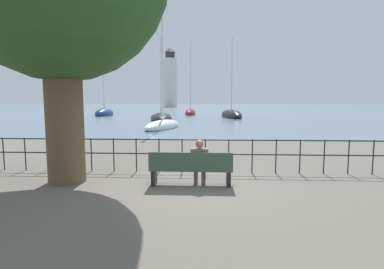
{
  "coord_description": "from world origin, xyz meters",
  "views": [
    {
      "loc": [
        0.45,
        -7.69,
        2.17
      ],
      "look_at": [
        0.0,
        0.5,
        1.29
      ],
      "focal_mm": 28.0,
      "sensor_mm": 36.0,
      "label": 1
    }
  ],
  "objects_px": {
    "sailboat_2": "(104,113)",
    "harbor_lighthouse": "(170,80)",
    "park_bench": "(191,169)",
    "sailboat_0": "(163,125)",
    "seated_person_left": "(199,160)",
    "sailboat_4": "(231,115)",
    "sailboat_1": "(161,118)",
    "sailboat_5": "(190,113)"
  },
  "relations": [
    {
      "from": "sailboat_1",
      "to": "harbor_lighthouse",
      "type": "xyz_separation_m",
      "value": [
        -12.05,
        103.91,
        12.38
      ]
    },
    {
      "from": "harbor_lighthouse",
      "to": "sailboat_5",
      "type": "bearing_deg",
      "value": -80.54
    },
    {
      "from": "sailboat_2",
      "to": "sailboat_4",
      "type": "height_order",
      "value": "sailboat_2"
    },
    {
      "from": "sailboat_2",
      "to": "seated_person_left",
      "type": "bearing_deg",
      "value": -67.16
    },
    {
      "from": "seated_person_left",
      "to": "sailboat_2",
      "type": "height_order",
      "value": "sailboat_2"
    },
    {
      "from": "sailboat_1",
      "to": "sailboat_5",
      "type": "xyz_separation_m",
      "value": [
        2.68,
        15.53,
        0.1
      ]
    },
    {
      "from": "park_bench",
      "to": "sailboat_0",
      "type": "distance_m",
      "value": 17.18
    },
    {
      "from": "sailboat_0",
      "to": "seated_person_left",
      "type": "bearing_deg",
      "value": -64.33
    },
    {
      "from": "seated_person_left",
      "to": "sailboat_1",
      "type": "xyz_separation_m",
      "value": [
        -5.58,
        28.84,
        -0.37
      ]
    },
    {
      "from": "harbor_lighthouse",
      "to": "sailboat_2",
      "type": "bearing_deg",
      "value": -89.36
    },
    {
      "from": "sailboat_0",
      "to": "sailboat_2",
      "type": "xyz_separation_m",
      "value": [
        -13.08,
        23.11,
        0.09
      ]
    },
    {
      "from": "sailboat_1",
      "to": "sailboat_5",
      "type": "height_order",
      "value": "sailboat_5"
    },
    {
      "from": "park_bench",
      "to": "sailboat_2",
      "type": "distance_m",
      "value": 43.19
    },
    {
      "from": "seated_person_left",
      "to": "sailboat_4",
      "type": "bearing_deg",
      "value": 84.36
    },
    {
      "from": "sailboat_2",
      "to": "sailboat_4",
      "type": "xyz_separation_m",
      "value": [
        20.08,
        -4.55,
        -0.04
      ]
    },
    {
      "from": "sailboat_0",
      "to": "harbor_lighthouse",
      "type": "bearing_deg",
      "value": 110.76
    },
    {
      "from": "sailboat_5",
      "to": "sailboat_2",
      "type": "bearing_deg",
      "value": -159.95
    },
    {
      "from": "park_bench",
      "to": "sailboat_5",
      "type": "bearing_deg",
      "value": 93.46
    },
    {
      "from": "sailboat_0",
      "to": "harbor_lighthouse",
      "type": "distance_m",
      "value": 117.48
    },
    {
      "from": "park_bench",
      "to": "harbor_lighthouse",
      "type": "distance_m",
      "value": 134.53
    },
    {
      "from": "sailboat_2",
      "to": "harbor_lighthouse",
      "type": "relative_size",
      "value": 0.48
    },
    {
      "from": "seated_person_left",
      "to": "sailboat_2",
      "type": "distance_m",
      "value": 43.2
    },
    {
      "from": "sailboat_1",
      "to": "sailboat_5",
      "type": "relative_size",
      "value": 0.8
    },
    {
      "from": "park_bench",
      "to": "sailboat_2",
      "type": "bearing_deg",
      "value": 112.28
    },
    {
      "from": "park_bench",
      "to": "sailboat_1",
      "type": "xyz_separation_m",
      "value": [
        -5.36,
        28.92,
        -0.15
      ]
    },
    {
      "from": "sailboat_0",
      "to": "sailboat_4",
      "type": "relative_size",
      "value": 0.98
    },
    {
      "from": "park_bench",
      "to": "seated_person_left",
      "type": "height_order",
      "value": "seated_person_left"
    },
    {
      "from": "sailboat_2",
      "to": "sailboat_0",
      "type": "bearing_deg",
      "value": -60.25
    },
    {
      "from": "park_bench",
      "to": "sailboat_2",
      "type": "xyz_separation_m",
      "value": [
        -16.37,
        39.97,
        -0.04
      ]
    },
    {
      "from": "sailboat_5",
      "to": "harbor_lighthouse",
      "type": "relative_size",
      "value": 0.48
    },
    {
      "from": "park_bench",
      "to": "sailboat_2",
      "type": "relative_size",
      "value": 0.16
    },
    {
      "from": "park_bench",
      "to": "harbor_lighthouse",
      "type": "bearing_deg",
      "value": 97.47
    },
    {
      "from": "park_bench",
      "to": "sailboat_4",
      "type": "height_order",
      "value": "sailboat_4"
    },
    {
      "from": "seated_person_left",
      "to": "harbor_lighthouse",
      "type": "height_order",
      "value": "harbor_lighthouse"
    },
    {
      "from": "seated_person_left",
      "to": "sailboat_0",
      "type": "bearing_deg",
      "value": 101.85
    },
    {
      "from": "park_bench",
      "to": "sailboat_0",
      "type": "height_order",
      "value": "sailboat_0"
    },
    {
      "from": "park_bench",
      "to": "sailboat_4",
      "type": "distance_m",
      "value": 35.61
    },
    {
      "from": "park_bench",
      "to": "sailboat_4",
      "type": "bearing_deg",
      "value": 84.02
    },
    {
      "from": "park_bench",
      "to": "harbor_lighthouse",
      "type": "height_order",
      "value": "harbor_lighthouse"
    },
    {
      "from": "sailboat_0",
      "to": "sailboat_2",
      "type": "bearing_deg",
      "value": 133.33
    },
    {
      "from": "sailboat_0",
      "to": "sailboat_1",
      "type": "bearing_deg",
      "value": 113.53
    },
    {
      "from": "sailboat_0",
      "to": "sailboat_4",
      "type": "bearing_deg",
      "value": 83.14
    }
  ]
}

